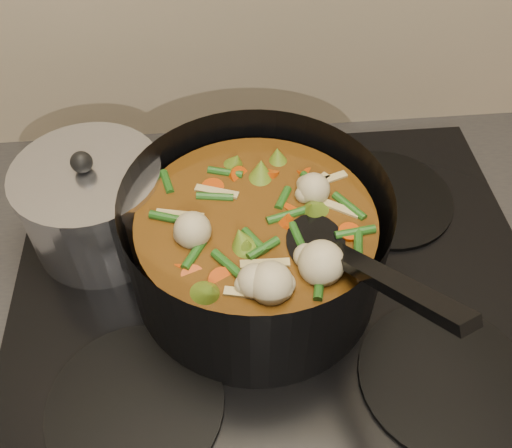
{
  "coord_description": "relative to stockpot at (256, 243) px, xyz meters",
  "views": [
    {
      "loc": [
        -0.06,
        1.55,
        1.49
      ],
      "look_at": [
        -0.02,
        1.95,
        1.03
      ],
      "focal_mm": 40.0,
      "sensor_mm": 36.0,
      "label": 1
    }
  ],
  "objects": [
    {
      "name": "counter",
      "position": [
        0.02,
        -0.02,
        -0.54
      ],
      "size": [
        2.64,
        0.64,
        0.91
      ],
      "color": "brown",
      "rests_on": "ground"
    },
    {
      "name": "stovetop",
      "position": [
        0.02,
        -0.02,
        -0.07
      ],
      "size": [
        0.62,
        0.54,
        0.03
      ],
      "color": "black",
      "rests_on": "counter"
    },
    {
      "name": "stockpot",
      "position": [
        0.0,
        0.0,
        0.0
      ],
      "size": [
        0.34,
        0.38,
        0.21
      ],
      "rotation": [
        0.0,
        0.0,
        0.21
      ],
      "color": "black",
      "rests_on": "stovetop"
    },
    {
      "name": "saucepan",
      "position": [
        -0.19,
        0.08,
        -0.01
      ],
      "size": [
        0.17,
        0.17,
        0.14
      ],
      "rotation": [
        0.0,
        0.0,
        0.24
      ],
      "color": "silver",
      "rests_on": "stovetop"
    }
  ]
}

